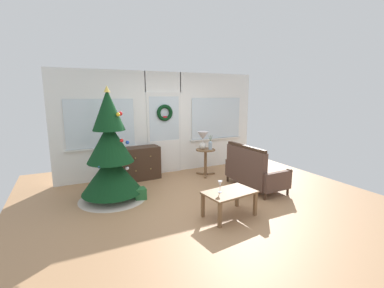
# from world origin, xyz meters

# --- Properties ---
(ground_plane) EXTENTS (6.76, 6.76, 0.00)m
(ground_plane) POSITION_xyz_m (0.00, 0.00, 0.00)
(ground_plane) COLOR #AD7F56
(back_wall_with_door) EXTENTS (5.20, 0.19, 2.55)m
(back_wall_with_door) POSITION_xyz_m (0.00, 2.08, 1.28)
(back_wall_with_door) COLOR white
(back_wall_with_door) RESTS_ON ground
(christmas_tree) EXTENTS (1.29, 1.29, 2.16)m
(christmas_tree) POSITION_xyz_m (-1.53, 0.82, 0.81)
(christmas_tree) COLOR #4C331E
(christmas_tree) RESTS_ON ground
(dresser_cabinet) EXTENTS (0.92, 0.48, 0.78)m
(dresser_cabinet) POSITION_xyz_m (-0.72, 1.79, 0.39)
(dresser_cabinet) COLOR #3D281C
(dresser_cabinet) RESTS_ON ground
(settee_sofa) EXTENTS (0.75, 1.38, 0.96)m
(settee_sofa) POSITION_xyz_m (1.27, 0.10, 0.38)
(settee_sofa) COLOR #3D281C
(settee_sofa) RESTS_ON ground
(side_table) EXTENTS (0.50, 0.48, 0.67)m
(side_table) POSITION_xyz_m (0.82, 1.36, 0.48)
(side_table) COLOR brown
(side_table) RESTS_ON ground
(table_lamp) EXTENTS (0.28, 0.28, 0.44)m
(table_lamp) POSITION_xyz_m (0.76, 1.40, 0.95)
(table_lamp) COLOR silver
(table_lamp) RESTS_ON side_table
(flower_vase) EXTENTS (0.11, 0.10, 0.35)m
(flower_vase) POSITION_xyz_m (0.92, 1.30, 0.79)
(flower_vase) COLOR #99ADBC
(flower_vase) RESTS_ON side_table
(coffee_table) EXTENTS (0.90, 0.62, 0.43)m
(coffee_table) POSITION_xyz_m (0.08, -0.80, 0.36)
(coffee_table) COLOR brown
(coffee_table) RESTS_ON ground
(wine_glass) EXTENTS (0.08, 0.08, 0.20)m
(wine_glass) POSITION_xyz_m (-0.08, -0.76, 0.57)
(wine_glass) COLOR silver
(wine_glass) RESTS_ON coffee_table
(gift_box) EXTENTS (0.22, 0.20, 0.22)m
(gift_box) POSITION_xyz_m (-1.06, 0.57, 0.11)
(gift_box) COLOR #266633
(gift_box) RESTS_ON ground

